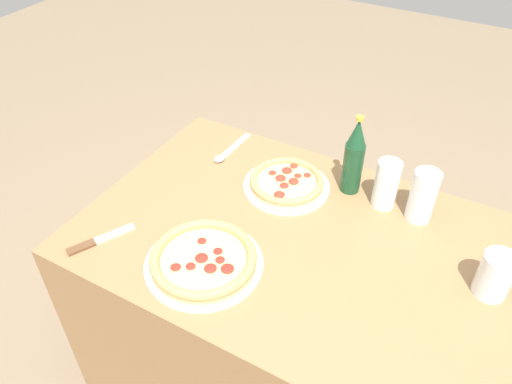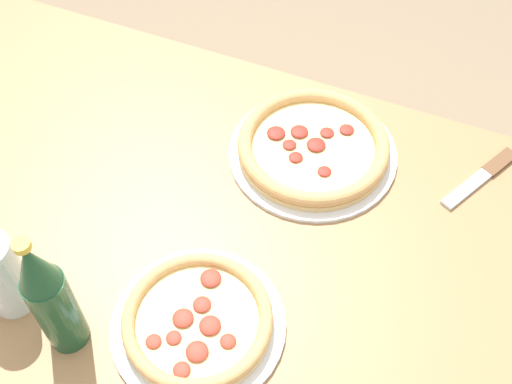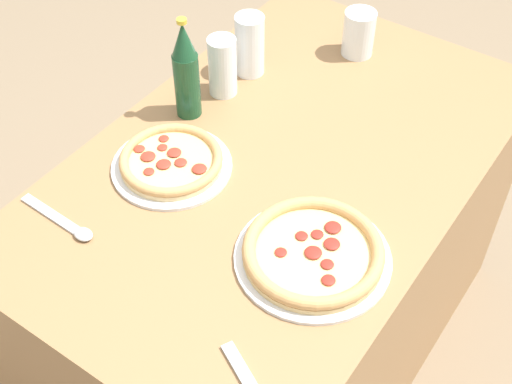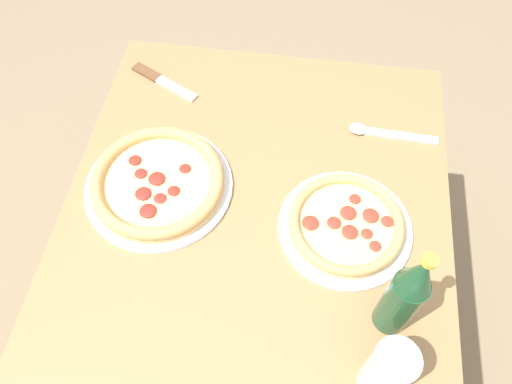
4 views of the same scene
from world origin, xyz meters
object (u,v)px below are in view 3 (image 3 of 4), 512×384
Objects in this scene: glass_cola at (250,48)px; spoon at (67,224)px; glass_red_wine at (359,35)px; beer_bottle at (186,71)px; pizza_veggie at (313,253)px; pizza_pepperoni at (171,162)px; glass_iced_tea at (223,69)px.

glass_cola is 0.79× the size of spoon.
glass_red_wine is 0.47× the size of beer_bottle.
beer_bottle reaches higher than glass_red_wine.
spoon is at bearing -0.21° from glass_cola.
pizza_veggie is 0.49m from spoon.
pizza_pepperoni is 0.61m from glass_red_wine.
glass_red_wine is at bearing 167.91° from spoon.
glass_cola reaches higher than pizza_veggie.
glass_iced_tea is at bearing -166.34° from pizza_pepperoni.
spoon is (0.85, -0.18, -0.05)m from glass_red_wine.
glass_iced_tea is at bearing -3.04° from glass_cola.
pizza_veggie is at bearing 114.85° from spoon.
pizza_pepperoni is at bearing -96.27° from pizza_veggie.
glass_red_wine is 0.37m from glass_iced_tea.
glass_iced_tea is 0.53m from spoon.
glass_cola is 0.22m from beer_bottle.
pizza_pepperoni is at bearing 9.24° from glass_cola.
glass_cola is 0.10m from glass_iced_tea.
spoon is at bearing -65.15° from pizza_veggie.
glass_cola reaches higher than spoon.
glass_iced_tea is (0.32, -0.19, 0.01)m from glass_red_wine.
pizza_pepperoni is 1.04× the size of beer_bottle.
spoon is at bearing -12.09° from glass_red_wine.
pizza_veggie is at bearing 46.44° from glass_cola.
glass_cola is at bearing 173.59° from beer_bottle.
pizza_veggie is 1.54× the size of spoon.
spoon is at bearing 0.35° from glass_iced_tea.
pizza_pepperoni is 1.76× the size of glass_iced_tea.
pizza_veggie is 2.04× the size of glass_iced_tea.
beer_bottle is 1.28× the size of spoon.
glass_iced_tea is 0.75× the size of spoon.
glass_cola is 1.32× the size of glass_red_wine.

